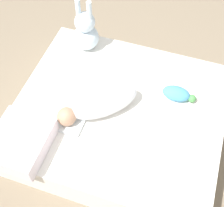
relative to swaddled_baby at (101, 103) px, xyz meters
The scene contains 7 objects.
ground_plane 0.33m from the swaddled_baby, 29.41° to the left, with size 12.00×12.00×0.00m, color #7A6B56.
bed_mattress 0.22m from the swaddled_baby, 29.41° to the left, with size 1.22×1.08×0.24m.
burp_cloth 0.23m from the swaddled_baby, 139.92° to the right, with size 0.21×0.15×0.02m.
swaddled_baby is the anchor object (origin of this frame).
pillow 0.48m from the swaddled_baby, 131.70° to the right, with size 0.29×0.33×0.11m.
bunny_plush 0.54m from the swaddled_baby, 120.00° to the left, with size 0.17×0.17×0.37m.
turtle_plush 0.46m from the swaddled_baby, 30.00° to the left, with size 0.20×0.10×0.09m.
Camera 1 is at (0.29, -1.00, 1.76)m, focal length 50.00 mm.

